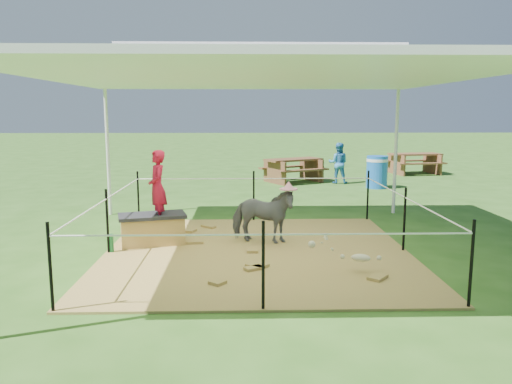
{
  "coord_description": "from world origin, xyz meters",
  "views": [
    {
      "loc": [
        -0.21,
        -7.37,
        2.13
      ],
      "look_at": [
        0.0,
        0.6,
        0.85
      ],
      "focal_mm": 35.0,
      "sensor_mm": 36.0,
      "label": 1
    }
  ],
  "objects_px": {
    "green_bottle": "(111,243)",
    "picnic_table_far": "(415,164)",
    "pony": "(262,215)",
    "distant_person": "(338,163)",
    "foal": "(361,256)",
    "woman": "(157,181)",
    "picnic_table_near": "(293,170)",
    "trash_barrel": "(377,172)",
    "straw_bale": "(153,231)"
  },
  "relations": [
    {
      "from": "foal",
      "to": "picnic_table_far",
      "type": "distance_m",
      "value": 11.67
    },
    {
      "from": "straw_bale",
      "to": "distant_person",
      "type": "distance_m",
      "value": 8.27
    },
    {
      "from": "woman",
      "to": "straw_bale",
      "type": "bearing_deg",
      "value": -104.99
    },
    {
      "from": "woman",
      "to": "green_bottle",
      "type": "relative_size",
      "value": 4.32
    },
    {
      "from": "picnic_table_near",
      "to": "distant_person",
      "type": "height_order",
      "value": "distant_person"
    },
    {
      "from": "straw_bale",
      "to": "woman",
      "type": "height_order",
      "value": "woman"
    },
    {
      "from": "pony",
      "to": "trash_barrel",
      "type": "distance_m",
      "value": 6.99
    },
    {
      "from": "picnic_table_near",
      "to": "distant_person",
      "type": "distance_m",
      "value": 1.38
    },
    {
      "from": "picnic_table_far",
      "to": "distant_person",
      "type": "relative_size",
      "value": 1.41
    },
    {
      "from": "picnic_table_far",
      "to": "foal",
      "type": "bearing_deg",
      "value": -121.4
    },
    {
      "from": "straw_bale",
      "to": "trash_barrel",
      "type": "relative_size",
      "value": 1.08
    },
    {
      "from": "picnic_table_near",
      "to": "picnic_table_far",
      "type": "xyz_separation_m",
      "value": [
        4.43,
        1.94,
        -0.0
      ]
    },
    {
      "from": "straw_bale",
      "to": "pony",
      "type": "bearing_deg",
      "value": 0.66
    },
    {
      "from": "picnic_table_far",
      "to": "distant_person",
      "type": "distance_m",
      "value": 3.84
    },
    {
      "from": "pony",
      "to": "distant_person",
      "type": "xyz_separation_m",
      "value": [
        2.57,
        7.01,
        0.13
      ]
    },
    {
      "from": "picnic_table_near",
      "to": "picnic_table_far",
      "type": "relative_size",
      "value": 1.01
    },
    {
      "from": "picnic_table_near",
      "to": "distant_person",
      "type": "xyz_separation_m",
      "value": [
        1.32,
        -0.3,
        0.25
      ]
    },
    {
      "from": "picnic_table_far",
      "to": "green_bottle",
      "type": "bearing_deg",
      "value": -138.51
    },
    {
      "from": "picnic_table_near",
      "to": "green_bottle",
      "type": "bearing_deg",
      "value": -142.61
    },
    {
      "from": "straw_bale",
      "to": "woman",
      "type": "bearing_deg",
      "value": 0.0
    },
    {
      "from": "pony",
      "to": "foal",
      "type": "bearing_deg",
      "value": -125.57
    },
    {
      "from": "picnic_table_near",
      "to": "straw_bale",
      "type": "bearing_deg",
      "value": -140.35
    },
    {
      "from": "green_bottle",
      "to": "straw_bale",
      "type": "bearing_deg",
      "value": 39.29
    },
    {
      "from": "straw_bale",
      "to": "picnic_table_far",
      "type": "distance_m",
      "value": 11.89
    },
    {
      "from": "straw_bale",
      "to": "foal",
      "type": "distance_m",
      "value": 3.37
    },
    {
      "from": "picnic_table_near",
      "to": "distant_person",
      "type": "bearing_deg",
      "value": -40.81
    },
    {
      "from": "woman",
      "to": "distant_person",
      "type": "height_order",
      "value": "woman"
    },
    {
      "from": "pony",
      "to": "foal",
      "type": "relative_size",
      "value": 1.35
    },
    {
      "from": "foal",
      "to": "woman",
      "type": "bearing_deg",
      "value": 170.03
    },
    {
      "from": "green_bottle",
      "to": "picnic_table_near",
      "type": "xyz_separation_m",
      "value": [
        3.56,
        7.78,
        0.2
      ]
    },
    {
      "from": "straw_bale",
      "to": "foal",
      "type": "relative_size",
      "value": 1.23
    },
    {
      "from": "trash_barrel",
      "to": "foal",
      "type": "bearing_deg",
      "value": -106.45
    },
    {
      "from": "straw_bale",
      "to": "picnic_table_near",
      "type": "height_order",
      "value": "picnic_table_near"
    },
    {
      "from": "straw_bale",
      "to": "trash_barrel",
      "type": "height_order",
      "value": "trash_barrel"
    },
    {
      "from": "green_bottle",
      "to": "trash_barrel",
      "type": "distance_m",
      "value": 8.74
    },
    {
      "from": "straw_bale",
      "to": "woman",
      "type": "xyz_separation_m",
      "value": [
        0.1,
        0.0,
        0.81
      ]
    },
    {
      "from": "pony",
      "to": "foal",
      "type": "xyz_separation_m",
      "value": [
        1.25,
        -1.54,
        -0.23
      ]
    },
    {
      "from": "trash_barrel",
      "to": "distant_person",
      "type": "distance_m",
      "value": 1.34
    },
    {
      "from": "green_bottle",
      "to": "distant_person",
      "type": "xyz_separation_m",
      "value": [
        4.88,
        7.48,
        0.45
      ]
    },
    {
      "from": "picnic_table_near",
      "to": "trash_barrel",
      "type": "bearing_deg",
      "value": -57.4
    },
    {
      "from": "straw_bale",
      "to": "green_bottle",
      "type": "relative_size",
      "value": 3.6
    },
    {
      "from": "pony",
      "to": "picnic_table_far",
      "type": "distance_m",
      "value": 10.86
    },
    {
      "from": "picnic_table_near",
      "to": "picnic_table_far",
      "type": "distance_m",
      "value": 4.83
    },
    {
      "from": "green_bottle",
      "to": "foal",
      "type": "height_order",
      "value": "foal"
    },
    {
      "from": "green_bottle",
      "to": "picnic_table_near",
      "type": "bearing_deg",
      "value": 65.41
    },
    {
      "from": "woman",
      "to": "trash_barrel",
      "type": "bearing_deg",
      "value": 124.68
    },
    {
      "from": "foal",
      "to": "distant_person",
      "type": "relative_size",
      "value": 0.65
    },
    {
      "from": "straw_bale",
      "to": "distant_person",
      "type": "xyz_separation_m",
      "value": [
        4.33,
        7.03,
        0.37
      ]
    },
    {
      "from": "green_bottle",
      "to": "picnic_table_far",
      "type": "relative_size",
      "value": 0.16
    },
    {
      "from": "pony",
      "to": "picnic_table_far",
      "type": "xyz_separation_m",
      "value": [
        5.67,
        9.25,
        -0.12
      ]
    }
  ]
}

